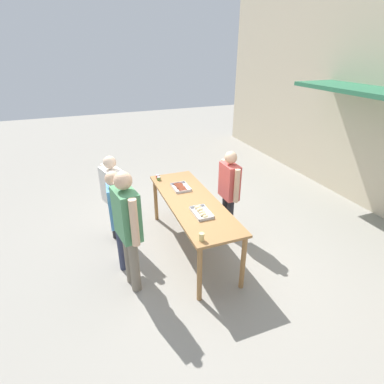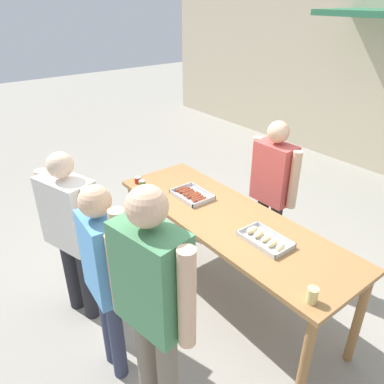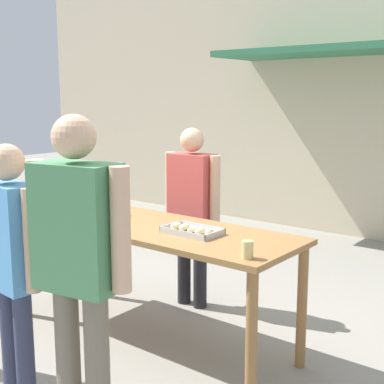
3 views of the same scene
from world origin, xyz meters
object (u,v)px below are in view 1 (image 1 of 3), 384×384
at_px(person_server_behind_table, 229,188).
at_px(person_customer_waiting_in_line, 117,212).
at_px(person_customer_holding_hotdog, 114,193).
at_px(person_customer_with_cup, 128,223).
at_px(condiment_jar_ketchup, 159,179).
at_px(food_tray_buns, 201,212).
at_px(condiment_jar_mustard, 158,177).
at_px(food_tray_sausages, 181,187).
at_px(beer_cup, 202,237).

distance_m(person_server_behind_table, person_customer_waiting_in_line, 1.93).
height_order(person_customer_holding_hotdog, person_customer_with_cup, person_customer_with_cup).
bearing_deg(condiment_jar_ketchup, person_customer_holding_hotdog, -71.98).
xyz_separation_m(food_tray_buns, person_customer_waiting_in_line, (-0.39, -1.16, 0.03)).
bearing_deg(condiment_jar_mustard, food_tray_buns, 9.78).
xyz_separation_m(food_tray_buns, person_customer_with_cup, (0.10, -1.08, 0.11)).
bearing_deg(person_customer_with_cup, person_server_behind_table, -79.39).
bearing_deg(person_server_behind_table, food_tray_buns, -53.10).
distance_m(person_server_behind_table, person_customer_with_cup, 1.97).
height_order(food_tray_sausages, food_tray_buns, food_tray_buns).
height_order(food_tray_sausages, beer_cup, beer_cup).
distance_m(food_tray_buns, person_customer_waiting_in_line, 1.23).
bearing_deg(person_customer_waiting_in_line, person_customer_with_cup, -166.06).
distance_m(condiment_jar_ketchup, beer_cup, 2.01).
distance_m(person_customer_holding_hotdog, person_customer_with_cup, 1.22).
bearing_deg(person_customer_with_cup, beer_cup, -132.25).
xyz_separation_m(beer_cup, person_customer_waiting_in_line, (-1.02, -0.91, -0.01)).
xyz_separation_m(food_tray_sausages, person_server_behind_table, (0.33, 0.76, 0.02)).
height_order(food_tray_buns, person_server_behind_table, person_server_behind_table).
height_order(food_tray_buns, person_customer_holding_hotdog, person_customer_holding_hotdog).
relative_size(food_tray_sausages, person_customer_with_cup, 0.21).
bearing_deg(person_customer_holding_hotdog, condiment_jar_ketchup, -89.01).
distance_m(food_tray_sausages, person_customer_waiting_in_line, 1.28).
bearing_deg(person_customer_with_cup, person_customer_waiting_in_line, -0.82).
bearing_deg(person_customer_holding_hotdog, person_customer_waiting_in_line, 159.09).
height_order(person_server_behind_table, person_customer_holding_hotdog, person_server_behind_table).
bearing_deg(person_customer_holding_hotdog, condiment_jar_mustard, -83.61).
height_order(food_tray_sausages, person_customer_holding_hotdog, person_customer_holding_hotdog).
relative_size(food_tray_sausages, beer_cup, 3.45).
distance_m(condiment_jar_ketchup, person_customer_with_cup, 1.70).
distance_m(food_tray_buns, condiment_jar_mustard, 1.51).
distance_m(food_tray_sausages, condiment_jar_mustard, 0.62).
bearing_deg(food_tray_buns, person_customer_holding_hotdog, -135.13).
xyz_separation_m(condiment_jar_ketchup, beer_cup, (2.01, 0.01, 0.02)).
bearing_deg(food_tray_buns, person_customer_with_cup, -84.81).
xyz_separation_m(condiment_jar_mustard, person_customer_with_cup, (1.59, -0.83, 0.10)).
relative_size(condiment_jar_mustard, condiment_jar_ketchup, 1.00).
bearing_deg(condiment_jar_ketchup, person_server_behind_table, 51.90).
relative_size(condiment_jar_ketchup, person_customer_holding_hotdog, 0.04).
height_order(food_tray_sausages, person_customer_with_cup, person_customer_with_cup).
relative_size(food_tray_sausages, person_customer_waiting_in_line, 0.23).
distance_m(beer_cup, person_customer_holding_hotdog, 1.94).
xyz_separation_m(person_server_behind_table, person_customer_with_cup, (0.69, -1.84, 0.10)).
bearing_deg(condiment_jar_ketchup, person_customer_waiting_in_line, -41.89).
relative_size(food_tray_sausages, food_tray_buns, 0.92).
xyz_separation_m(condiment_jar_ketchup, person_customer_with_cup, (1.49, -0.82, 0.10)).
distance_m(food_tray_sausages, beer_cup, 1.57).
bearing_deg(person_customer_holding_hotdog, person_customer_with_cup, 164.38).
relative_size(condiment_jar_ketchup, person_server_behind_table, 0.04).
relative_size(food_tray_sausages, condiment_jar_ketchup, 5.43).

